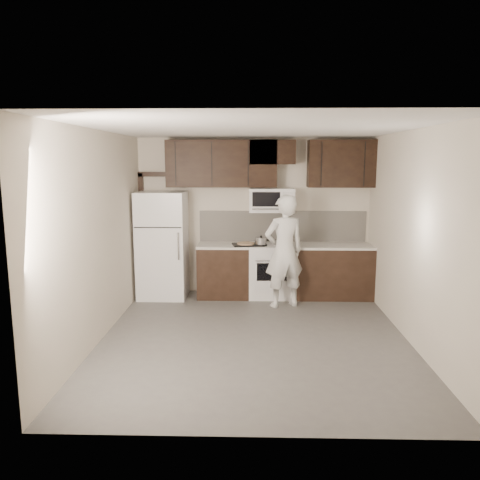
{
  "coord_description": "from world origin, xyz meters",
  "views": [
    {
      "loc": [
        -0.03,
        -5.87,
        2.31
      ],
      "look_at": [
        -0.21,
        0.9,
        1.16
      ],
      "focal_mm": 35.0,
      "sensor_mm": 36.0,
      "label": 1
    }
  ],
  "objects_px": {
    "refrigerator": "(163,245)",
    "person": "(284,251)",
    "microwave": "(272,200)",
    "stove": "(271,270)"
  },
  "relations": [
    {
      "from": "stove",
      "to": "person",
      "type": "height_order",
      "value": "person"
    },
    {
      "from": "refrigerator",
      "to": "person",
      "type": "relative_size",
      "value": 1.0
    },
    {
      "from": "person",
      "to": "microwave",
      "type": "bearing_deg",
      "value": -96.73
    },
    {
      "from": "microwave",
      "to": "refrigerator",
      "type": "xyz_separation_m",
      "value": [
        -1.85,
        -0.17,
        -0.75
      ]
    },
    {
      "from": "microwave",
      "to": "person",
      "type": "relative_size",
      "value": 0.42
    },
    {
      "from": "stove",
      "to": "microwave",
      "type": "height_order",
      "value": "microwave"
    },
    {
      "from": "stove",
      "to": "microwave",
      "type": "distance_m",
      "value": 1.2
    },
    {
      "from": "refrigerator",
      "to": "person",
      "type": "distance_m",
      "value": 2.09
    },
    {
      "from": "microwave",
      "to": "refrigerator",
      "type": "bearing_deg",
      "value": -174.85
    },
    {
      "from": "microwave",
      "to": "refrigerator",
      "type": "distance_m",
      "value": 2.0
    }
  ]
}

